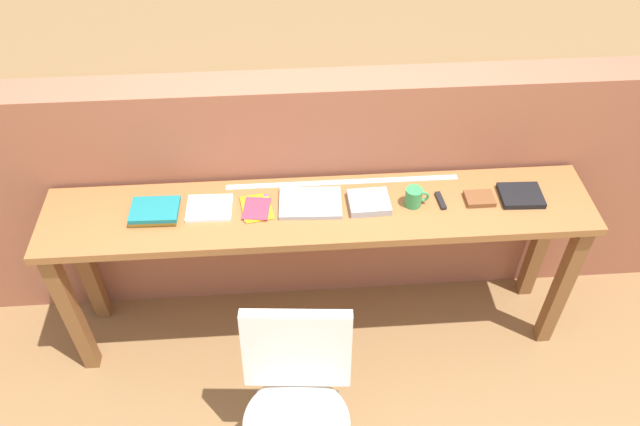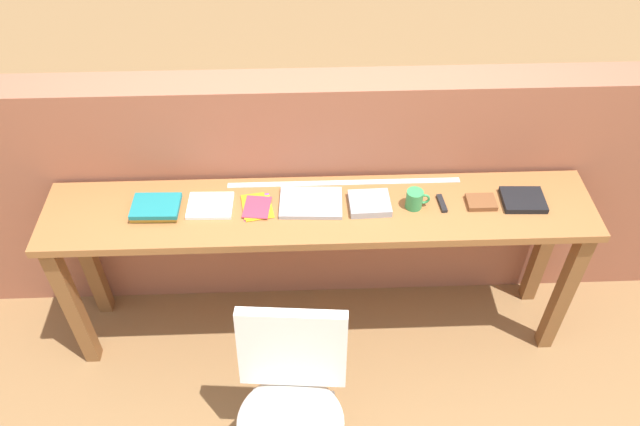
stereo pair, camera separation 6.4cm
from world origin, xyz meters
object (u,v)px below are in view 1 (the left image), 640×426
at_px(book_open_centre, 310,203).
at_px(multitool_folded, 441,201).
at_px(book_stack_leftmost, 154,212).
at_px(pamphlet_pile_colourful, 256,208).
at_px(mug, 414,197).
at_px(chair_white_moulded, 297,397).
at_px(book_repair_rightmost, 521,195).
at_px(leather_journal_brown, 480,199).
at_px(magazine_cycling, 209,208).

bearing_deg(book_open_centre, multitool_folded, 0.44).
height_order(book_stack_leftmost, pamphlet_pile_colourful, book_stack_leftmost).
bearing_deg(mug, multitool_folded, 3.42).
height_order(chair_white_moulded, book_repair_rightmost, book_repair_rightmost).
bearing_deg(leather_journal_brown, book_repair_rightmost, 1.87).
bearing_deg(book_repair_rightmost, magazine_cycling, -178.67).
xyz_separation_m(book_stack_leftmost, leather_journal_brown, (1.47, -0.00, -0.01)).
distance_m(chair_white_moulded, mug, 1.01).
bearing_deg(chair_white_moulded, mug, 51.98).
distance_m(magazine_cycling, pamphlet_pile_colourful, 0.21).
bearing_deg(chair_white_moulded, pamphlet_pile_colourful, 100.76).
height_order(chair_white_moulded, leather_journal_brown, leather_journal_brown).
bearing_deg(magazine_cycling, multitool_folded, 0.20).
height_order(chair_white_moulded, book_open_centre, book_open_centre).
bearing_deg(mug, book_open_centre, 176.22).
bearing_deg(book_repair_rightmost, leather_journal_brown, -175.96).
bearing_deg(book_repair_rightmost, book_open_centre, -179.04).
relative_size(magazine_cycling, book_open_centre, 0.72).
distance_m(pamphlet_pile_colourful, book_open_centre, 0.25).
relative_size(chair_white_moulded, multitool_folded, 8.10).
bearing_deg(pamphlet_pile_colourful, leather_journal_brown, -0.69).
bearing_deg(book_stack_leftmost, chair_white_moulded, -51.28).
bearing_deg(leather_journal_brown, pamphlet_pile_colourful, 179.29).
xyz_separation_m(book_open_centre, mug, (0.47, -0.03, 0.03)).
relative_size(book_stack_leftmost, book_repair_rightmost, 1.14).
bearing_deg(book_stack_leftmost, multitool_folded, 0.04).
relative_size(pamphlet_pile_colourful, book_open_centre, 0.66).
distance_m(magazine_cycling, book_open_centre, 0.45).
xyz_separation_m(pamphlet_pile_colourful, book_open_centre, (0.25, 0.01, 0.00)).
height_order(book_stack_leftmost, mug, mug).
distance_m(magazine_cycling, leather_journal_brown, 1.23).
distance_m(pamphlet_pile_colourful, book_repair_rightmost, 1.21).
height_order(magazine_cycling, book_repair_rightmost, book_repair_rightmost).
distance_m(book_stack_leftmost, multitool_folded, 1.29).
height_order(chair_white_moulded, magazine_cycling, magazine_cycling).
relative_size(magazine_cycling, multitool_folded, 1.84).
bearing_deg(multitool_folded, mug, -176.58).
bearing_deg(book_open_centre, mug, -1.10).
bearing_deg(pamphlet_pile_colourful, book_repair_rightmost, -0.28).
xyz_separation_m(mug, multitool_folded, (0.13, 0.01, -0.04)).
relative_size(chair_white_moulded, book_repair_rightmost, 4.67).
height_order(multitool_folded, book_repair_rightmost, book_repair_rightmost).
height_order(book_open_centre, leather_journal_brown, leather_journal_brown).
distance_m(pamphlet_pile_colourful, mug, 0.71).
height_order(magazine_cycling, book_open_centre, book_open_centre).
distance_m(chair_white_moulded, pamphlet_pile_colourful, 0.84).
relative_size(mug, multitool_folded, 1.00).
bearing_deg(mug, magazine_cycling, 178.07).
xyz_separation_m(mug, leather_journal_brown, (0.31, 0.00, -0.03)).
relative_size(book_open_centre, leather_journal_brown, 2.16).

